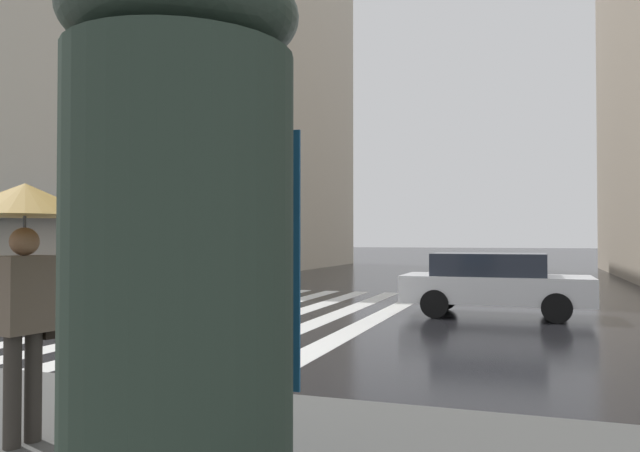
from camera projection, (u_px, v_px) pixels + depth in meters
name	position (u px, v px, depth m)	size (l,w,h in m)	color
ground_plane	(208.00, 346.00, 9.94)	(220.00, 220.00, 0.00)	black
zebra_crossing	(228.00, 313.00, 14.28)	(13.00, 7.50, 0.01)	silver
haussmann_block_mid	(107.00, 77.00, 37.81)	(21.12, 26.01, 23.98)	beige
billboard_column	(180.00, 233.00, 3.48)	(1.36, 1.36, 3.16)	#28382D
car_white	(494.00, 282.00, 13.80)	(1.85, 4.10, 1.41)	silver
pedestrian_with_floral_umbrella	(25.00, 229.00, 4.76)	(1.13, 1.13, 2.02)	#6B5B4C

